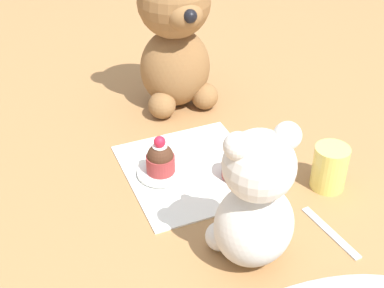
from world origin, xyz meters
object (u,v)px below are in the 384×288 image
at_px(cupcake_near_cream_bear, 237,163).
at_px(saucer_plate, 161,172).
at_px(cupcake_near_tan_bear, 160,159).
at_px(teddy_bear_cream, 256,201).
at_px(teddy_bear_tan, 175,37).
at_px(juice_glass, 330,167).
at_px(teaspoon, 330,232).

distance_m(cupcake_near_cream_bear, saucer_plate, 0.13).
xyz_separation_m(saucer_plate, cupcake_near_tan_bear, (0.00, 0.00, 0.03)).
bearing_deg(cupcake_near_cream_bear, cupcake_near_tan_bear, -25.80).
relative_size(teddy_bear_cream, teddy_bear_tan, 0.74).
bearing_deg(teddy_bear_tan, cupcake_near_tan_bear, -117.61).
height_order(saucer_plate, juice_glass, juice_glass).
xyz_separation_m(cupcake_near_cream_bear, teaspoon, (-0.07, 0.17, -0.03)).
xyz_separation_m(teddy_bear_cream, teddy_bear_tan, (-0.06, -0.43, 0.05)).
distance_m(cupcake_near_cream_bear, cupcake_near_tan_bear, 0.12).
distance_m(teddy_bear_tan, saucer_plate, 0.28).
bearing_deg(teddy_bear_cream, teddy_bear_tan, -94.46).
height_order(cupcake_near_cream_bear, teaspoon, cupcake_near_cream_bear).
height_order(saucer_plate, cupcake_near_tan_bear, cupcake_near_tan_bear).
bearing_deg(saucer_plate, teddy_bear_tan, -117.56).
xyz_separation_m(teddy_bear_cream, cupcake_near_cream_bear, (-0.06, -0.16, -0.07)).
bearing_deg(cupcake_near_tan_bear, cupcake_near_cream_bear, 154.20).
height_order(teddy_bear_tan, cupcake_near_cream_bear, teddy_bear_tan).
bearing_deg(cupcake_near_cream_bear, teddy_bear_cream, 70.68).
bearing_deg(teddy_bear_tan, teddy_bear_cream, -97.50).
bearing_deg(cupcake_near_tan_bear, teaspoon, 129.45).
height_order(saucer_plate, teaspoon, saucer_plate).
relative_size(teddy_bear_tan, cupcake_near_tan_bear, 4.27).
xyz_separation_m(teddy_bear_tan, juice_glass, (-0.13, 0.34, -0.11)).
height_order(teddy_bear_tan, saucer_plate, teddy_bear_tan).
xyz_separation_m(teddy_bear_tan, cupcake_near_tan_bear, (0.11, 0.21, -0.11)).
bearing_deg(teaspoon, cupcake_near_cream_bear, 17.04).
bearing_deg(saucer_plate, cupcake_near_cream_bear, 154.20).
xyz_separation_m(cupcake_near_tan_bear, teaspoon, (-0.18, 0.22, -0.03)).
bearing_deg(teaspoon, saucer_plate, 33.67).
bearing_deg(cupcake_near_tan_bear, saucer_plate, 0.00).
bearing_deg(saucer_plate, juice_glass, 151.94).
distance_m(teddy_bear_tan, cupcake_near_tan_bear, 0.26).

